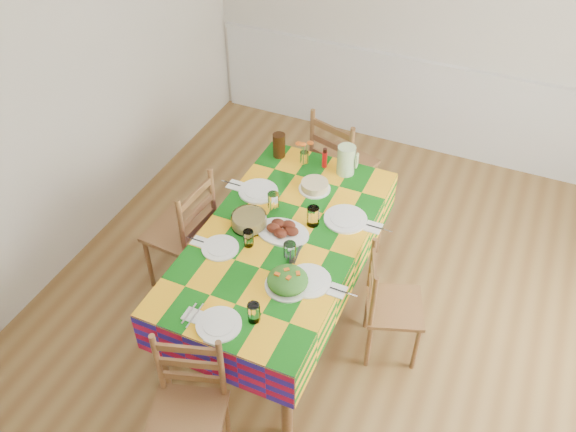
# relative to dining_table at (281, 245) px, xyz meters

# --- Properties ---
(room) EXTENTS (4.58, 5.08, 2.78)m
(room) POSITION_rel_dining_table_xyz_m (0.50, -0.02, 0.68)
(room) COLOR brown
(room) RESTS_ON ground
(wainscot) EXTENTS (4.41, 0.06, 0.92)m
(wainscot) POSITION_rel_dining_table_xyz_m (0.50, 2.46, -0.18)
(wainscot) COLOR silver
(wainscot) RESTS_ON room
(dining_table) EXTENTS (1.04, 1.93, 0.75)m
(dining_table) POSITION_rel_dining_table_xyz_m (0.00, 0.00, 0.00)
(dining_table) COLOR brown
(dining_table) RESTS_ON room
(setting_near_head) EXTENTS (0.43, 0.28, 0.13)m
(setting_near_head) POSITION_rel_dining_table_xyz_m (0.04, -0.77, 0.11)
(setting_near_head) COLOR white
(setting_near_head) RESTS_ON dining_table
(setting_left_near) EXTENTS (0.44, 0.26, 0.12)m
(setting_left_near) POSITION_rel_dining_table_xyz_m (-0.26, -0.23, 0.11)
(setting_left_near) COLOR white
(setting_left_near) RESTS_ON dining_table
(setting_left_far) EXTENTS (0.51, 0.31, 0.14)m
(setting_left_far) POSITION_rel_dining_table_xyz_m (-0.28, 0.30, 0.11)
(setting_left_far) COLOR white
(setting_left_far) RESTS_ON dining_table
(setting_right_near) EXTENTS (0.53, 0.31, 0.14)m
(setting_right_near) POSITION_rel_dining_table_xyz_m (0.26, -0.26, 0.11)
(setting_right_near) COLOR white
(setting_right_near) RESTS_ON dining_table
(setting_right_far) EXTENTS (0.55, 0.32, 0.14)m
(setting_right_far) POSITION_rel_dining_table_xyz_m (0.28, 0.27, 0.11)
(setting_right_far) COLOR white
(setting_right_far) RESTS_ON dining_table
(meat_platter) EXTENTS (0.36, 0.26, 0.07)m
(meat_platter) POSITION_rel_dining_table_xyz_m (0.00, 0.03, 0.11)
(meat_platter) COLOR white
(meat_platter) RESTS_ON dining_table
(salad_platter) EXTENTS (0.28, 0.28, 0.12)m
(salad_platter) POSITION_rel_dining_table_xyz_m (0.22, -0.39, 0.13)
(salad_platter) COLOR white
(salad_platter) RESTS_ON dining_table
(pasta_bowl) EXTENTS (0.24, 0.24, 0.09)m
(pasta_bowl) POSITION_rel_dining_table_xyz_m (-0.23, 0.00, 0.13)
(pasta_bowl) COLOR white
(pasta_bowl) RESTS_ON dining_table
(cake) EXTENTS (0.23, 0.23, 0.06)m
(cake) POSITION_rel_dining_table_xyz_m (0.02, 0.54, 0.11)
(cake) COLOR white
(cake) RESTS_ON dining_table
(serving_utensils) EXTENTS (0.13, 0.28, 0.01)m
(serving_utensils) POSITION_rel_dining_table_xyz_m (0.14, -0.08, 0.09)
(serving_utensils) COLOR black
(serving_utensils) RESTS_ON dining_table
(flower_vase) EXTENTS (0.13, 0.11, 0.22)m
(flower_vase) POSITION_rel_dining_table_xyz_m (-0.16, 0.78, 0.17)
(flower_vase) COLOR white
(flower_vase) RESTS_ON dining_table
(hot_sauce) EXTENTS (0.04, 0.04, 0.16)m
(hot_sauce) POSITION_rel_dining_table_xyz_m (-0.01, 0.82, 0.16)
(hot_sauce) COLOR red
(hot_sauce) RESTS_ON dining_table
(green_pitcher) EXTENTS (0.13, 0.13, 0.23)m
(green_pitcher) POSITION_rel_dining_table_xyz_m (0.15, 0.81, 0.20)
(green_pitcher) COLOR #B6DB9A
(green_pitcher) RESTS_ON dining_table
(tea_pitcher) EXTENTS (0.10, 0.10, 0.19)m
(tea_pitcher) POSITION_rel_dining_table_xyz_m (-0.38, 0.81, 0.18)
(tea_pitcher) COLOR black
(tea_pitcher) RESTS_ON dining_table
(name_card) EXTENTS (0.08, 0.03, 0.02)m
(name_card) POSITION_rel_dining_table_xyz_m (0.00, -0.94, 0.09)
(name_card) COLOR white
(name_card) RESTS_ON dining_table
(chair_near) EXTENTS (0.51, 0.50, 0.93)m
(chair_near) POSITION_rel_dining_table_xyz_m (-0.01, -1.22, -0.21)
(chair_near) COLOR brown
(chair_near) RESTS_ON room
(chair_far) EXTENTS (0.55, 0.54, 1.01)m
(chair_far) POSITION_rel_dining_table_xyz_m (-0.01, 1.21, -0.17)
(chair_far) COLOR brown
(chair_far) RESTS_ON room
(chair_left) EXTENTS (0.45, 0.47, 0.99)m
(chair_left) POSITION_rel_dining_table_xyz_m (-0.77, -0.00, -0.18)
(chair_left) COLOR brown
(chair_left) RESTS_ON room
(chair_right) EXTENTS (0.47, 0.48, 0.86)m
(chair_right) POSITION_rel_dining_table_xyz_m (0.77, -0.01, -0.24)
(chair_right) COLOR brown
(chair_right) RESTS_ON room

